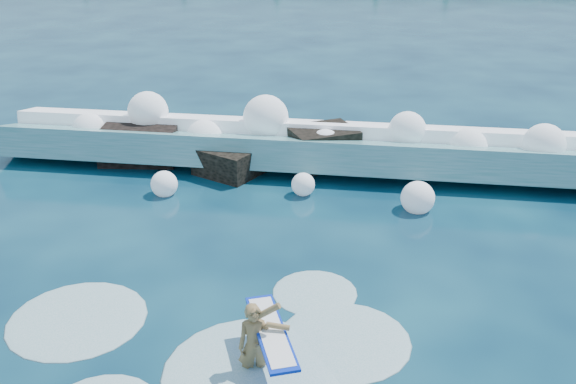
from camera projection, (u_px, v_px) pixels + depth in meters
name	position (u px, v px, depth m)	size (l,w,h in m)	color
ground	(207.00, 275.00, 13.98)	(200.00, 200.00, 0.00)	#061F37
breaking_wave	(296.00, 147.00, 19.77)	(18.34, 2.84, 1.58)	teal
rock_cluster	(222.00, 151.00, 19.84)	(8.19, 3.35, 1.36)	black
surfer_with_board	(258.00, 342.00, 10.89)	(1.27, 2.80, 1.58)	olive
wave_spray	(299.00, 135.00, 19.46)	(14.96, 4.40, 2.14)	white
surf_foam	(226.00, 353.00, 11.54)	(9.02, 5.88, 0.16)	silver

